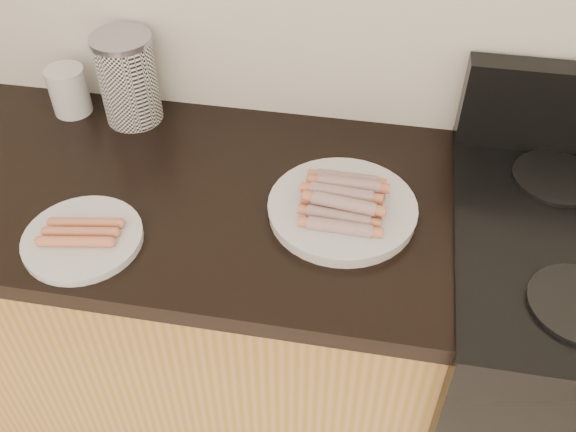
% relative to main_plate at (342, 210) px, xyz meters
% --- Properties ---
extents(cabinet_base, '(2.20, 0.59, 0.86)m').
position_rel_main_plate_xyz_m(cabinet_base, '(-0.88, 0.02, -0.48)').
color(cabinet_base, '#AA7743').
rests_on(cabinet_base, floor).
extents(burner_far_left, '(0.18, 0.18, 0.01)m').
position_rel_main_plate_xyz_m(burner_far_left, '(0.43, 0.17, 0.01)').
color(burner_far_left, black).
rests_on(burner_far_left, stove).
extents(main_plate, '(0.35, 0.35, 0.02)m').
position_rel_main_plate_xyz_m(main_plate, '(0.00, 0.00, 0.00)').
color(main_plate, white).
rests_on(main_plate, counter_slab).
extents(side_plate, '(0.27, 0.27, 0.02)m').
position_rel_main_plate_xyz_m(side_plate, '(-0.48, -0.16, -0.00)').
color(side_plate, white).
rests_on(side_plate, counter_slab).
extents(hotdog_pile, '(0.13, 0.18, 0.05)m').
position_rel_main_plate_xyz_m(hotdog_pile, '(0.00, 0.00, 0.03)').
color(hotdog_pile, maroon).
rests_on(hotdog_pile, main_plate).
extents(plain_sausages, '(0.13, 0.09, 0.02)m').
position_rel_main_plate_xyz_m(plain_sausages, '(-0.48, -0.16, 0.02)').
color(plain_sausages, tan).
rests_on(plain_sausages, side_plate).
extents(canister, '(0.14, 0.14, 0.21)m').
position_rel_main_plate_xyz_m(canister, '(-0.52, 0.25, 0.10)').
color(canister, white).
rests_on(canister, counter_slab).
extents(mug, '(0.10, 0.10, 0.11)m').
position_rel_main_plate_xyz_m(mug, '(-0.68, 0.25, 0.05)').
color(mug, white).
rests_on(mug, counter_slab).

